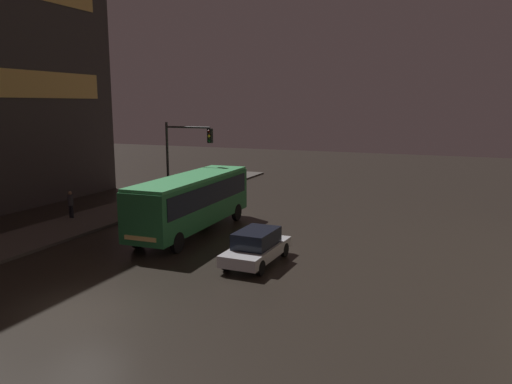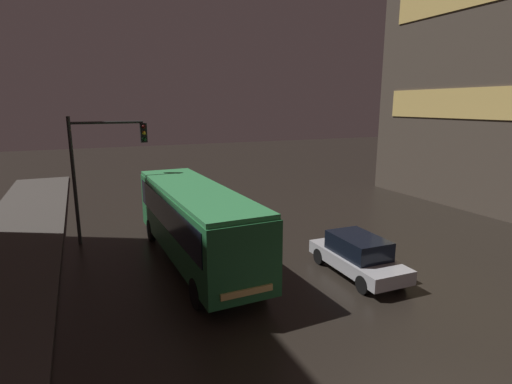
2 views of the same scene
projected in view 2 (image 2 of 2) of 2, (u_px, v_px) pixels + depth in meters
bus_near at (195, 217)px, 15.94m from camera, size 2.74×10.16×3.15m
car_taxi at (358, 255)px, 15.10m from camera, size 1.86×4.27×1.51m
traffic_light_main at (101, 157)px, 18.19m from camera, size 3.40×0.35×5.84m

